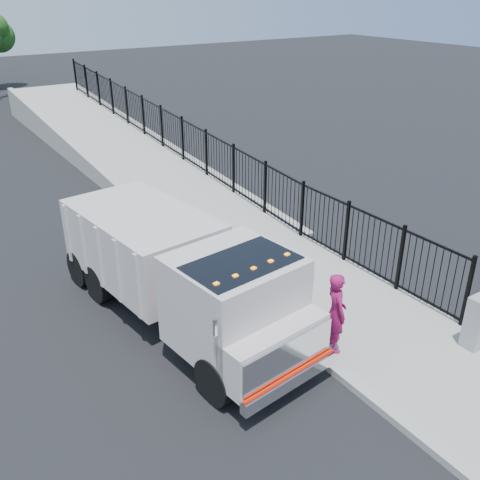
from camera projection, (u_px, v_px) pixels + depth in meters
ground at (291, 336)px, 12.51m from camera, size 120.00×120.00×0.00m
sidewalk at (414, 350)px, 11.93m from camera, size 3.55×12.00×0.12m
curb at (351, 381)px, 10.97m from camera, size 0.30×12.00×0.16m
ramp at (119, 156)px, 25.61m from camera, size 3.95×24.06×3.19m
iron_fence at (183, 153)px, 22.91m from camera, size 0.10×28.00×1.80m
truck at (181, 271)px, 12.34m from camera, size 3.28×7.79×2.59m
worker at (336, 312)px, 11.51m from camera, size 0.66×0.80×1.87m
utility_cabinet at (478, 322)px, 11.72m from camera, size 0.55×0.40×1.25m
debris at (295, 310)px, 13.21m from camera, size 0.35×0.35×0.09m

